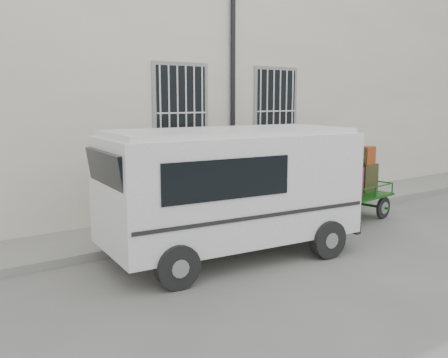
% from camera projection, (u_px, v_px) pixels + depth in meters
% --- Properties ---
extents(ground, '(80.00, 80.00, 0.00)m').
position_uv_depth(ground, '(287.00, 249.00, 8.93)').
color(ground, '#61615C').
rests_on(ground, ground).
extents(building, '(24.00, 5.15, 6.00)m').
position_uv_depth(building, '(144.00, 85.00, 12.87)').
color(building, beige).
rests_on(building, ground).
extents(sidewalk, '(24.00, 1.70, 0.15)m').
position_uv_depth(sidewalk, '(217.00, 221.00, 10.68)').
color(sidewalk, gray).
rests_on(sidewalk, ground).
extents(luggage_cart, '(2.63, 1.26, 1.88)m').
position_uv_depth(luggage_cart, '(347.00, 179.00, 10.73)').
color(luggage_cart, black).
rests_on(luggage_cart, ground).
extents(van, '(4.47, 2.29, 2.17)m').
position_uv_depth(van, '(230.00, 185.00, 8.29)').
color(van, silver).
rests_on(van, ground).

